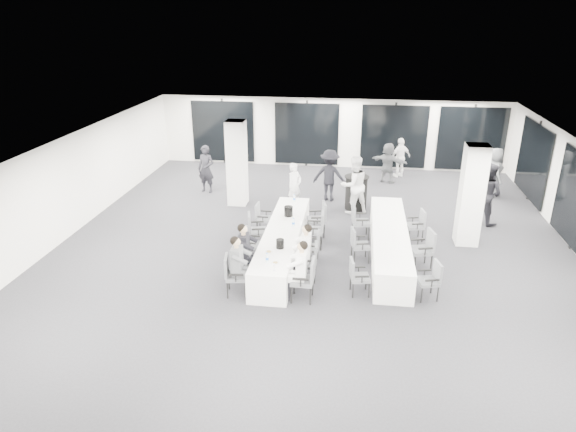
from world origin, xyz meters
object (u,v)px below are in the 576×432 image
ice_bucket_near (280,244)px  standing_guest_h (488,189)px  chair_main_right_far (319,217)px  chair_main_left_second (240,260)px  chair_main_left_near (233,273)px  chair_side_right_far (418,223)px  ice_bucket_far (288,211)px  standing_guest_d (401,155)px  standing_guest_c (330,172)px  cocktail_table (356,192)px  chair_side_right_mid (425,247)px  chair_side_left_near (357,275)px  standing_guest_e (495,169)px  standing_guest_f (388,160)px  chair_main_left_fourth (255,228)px  banquet_table_side (389,243)px  chair_main_right_mid (313,245)px  chair_main_left_mid (250,242)px  chair_side_left_mid (358,243)px  chair_main_left_far (262,216)px  chair_main_right_fourth (317,228)px  standing_guest_g (206,166)px  standing_guest_a (295,183)px  standing_guest_b (354,181)px  chair_main_right_near (306,277)px  chair_side_left_far (358,219)px  chair_main_right_second (310,259)px  banquet_table_main (283,243)px

ice_bucket_near → standing_guest_h: bearing=36.7°
chair_main_right_far → chair_main_left_second: bearing=137.7°
chair_main_left_near → chair_side_right_far: bearing=120.4°
ice_bucket_far → standing_guest_d: bearing=62.1°
chair_main_left_near → standing_guest_c: bearing=156.0°
cocktail_table → chair_side_right_mid: cocktail_table is taller
chair_side_left_near → standing_guest_d: bearing=160.4°
cocktail_table → standing_guest_d: standing_guest_d is taller
standing_guest_c → standing_guest_e: bearing=-159.4°
chair_main_left_near → standing_guest_f: size_ratio=0.56×
chair_main_left_fourth → chair_side_right_mid: bearing=68.6°
banquet_table_side → chair_main_right_mid: (-1.95, -0.65, 0.12)m
chair_main_left_mid → ice_bucket_far: (0.84, 1.27, 0.40)m
chair_main_right_mid → chair_side_left_mid: (1.12, 0.25, 0.02)m
chair_main_left_second → chair_side_left_mid: (2.78, 1.36, 0.01)m
chair_main_left_near → chair_main_left_mid: 1.80m
chair_main_left_far → chair_side_left_mid: 3.14m
chair_main_left_far → chair_main_right_far: bearing=93.2°
chair_main_left_fourth → standing_guest_e: standing_guest_e is taller
chair_main_left_near → chair_main_right_fourth: (1.67, 2.75, 0.03)m
chair_main_right_far → chair_side_left_near: chair_main_right_far is taller
standing_guest_g → standing_guest_a: bearing=-6.1°
standing_guest_f → standing_guest_g: 6.71m
chair_main_left_mid → standing_guest_b: (2.60, 3.70, 0.56)m
standing_guest_c → chair_main_right_far: bearing=96.2°
chair_main_right_near → chair_side_right_mid: same height
chair_side_left_far → cocktail_table: bearing=174.2°
banquet_table_side → chair_main_left_far: (-3.60, 1.07, 0.13)m
chair_main_left_second → standing_guest_b: bearing=142.4°
standing_guest_e → standing_guest_a: bearing=99.3°
ice_bucket_near → chair_main_right_near: bearing=-54.2°
chair_main_left_near → standing_guest_f: standing_guest_f is taller
chair_main_left_far → chair_side_right_far: (4.43, 0.08, 0.00)m
standing_guest_f → standing_guest_c: bearing=74.1°
standing_guest_g → cocktail_table: bearing=3.4°
ice_bucket_near → standing_guest_e: bearing=46.5°
standing_guest_g → chair_main_left_mid: bearing=-48.9°
chair_main_right_fourth → chair_main_right_far: bearing=-1.9°
chair_main_left_second → standing_guest_g: standing_guest_g is taller
chair_main_right_far → standing_guest_e: 7.12m
chair_main_left_second → chair_main_right_second: (1.66, 0.20, 0.04)m
banquet_table_side → standing_guest_e: standing_guest_e is taller
banquet_table_main → chair_main_left_mid: chair_main_left_mid is taller
chair_main_left_far → chair_side_left_near: 4.21m
chair_main_left_fourth → ice_bucket_near: (0.93, -1.53, 0.30)m
standing_guest_e → chair_main_right_second: bearing=131.6°
standing_guest_a → ice_bucket_near: (0.23, -4.63, -0.00)m
chair_main_left_second → standing_guest_b: size_ratio=0.42×
standing_guest_f → standing_guest_h: standing_guest_h is taller
chair_main_right_second → standing_guest_d: bearing=-21.0°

